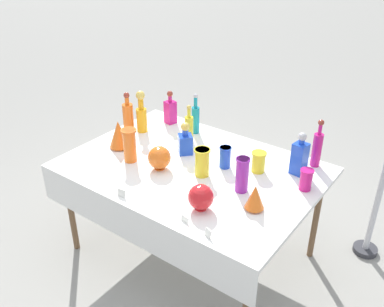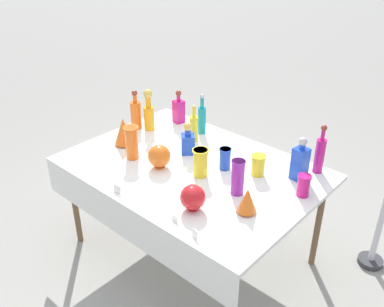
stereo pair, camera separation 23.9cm
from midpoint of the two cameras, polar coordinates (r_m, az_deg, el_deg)
The scene contains 24 objects.
ground_plane at distance 3.37m, azimuth 2.09°, elevation -12.94°, with size 40.00×40.00×0.00m, color gray.
display_table at distance 2.93m, azimuth 1.94°, elevation -2.87°, with size 1.69×1.20×0.76m.
tall_bottle_0 at distance 3.38m, azimuth -3.76°, elevation 5.47°, with size 0.08×0.08×0.34m.
tall_bottle_1 at distance 3.32m, azimuth 3.40°, elevation 4.69°, with size 0.06×0.06×0.33m.
tall_bottle_2 at distance 3.20m, azimuth 2.40°, elevation 3.47°, with size 0.06×0.06×0.29m.
tall_bottle_3 at distance 3.42m, azimuth -5.51°, elevation 5.32°, with size 0.08×0.08×0.32m.
tall_bottle_4 at distance 2.95m, azimuth 18.94°, elevation -0.05°, with size 0.06×0.06×0.34m.
square_decanter_0 at distance 3.51m, azimuth 0.17°, elevation 5.84°, with size 0.09×0.09×0.28m.
square_decanter_1 at distance 2.84m, azimuth 16.59°, elevation -1.08°, with size 0.10×0.10×0.30m.
square_decanter_2 at distance 3.04m, azimuth 1.71°, elevation 1.67°, with size 0.13×0.13×0.24m.
slender_vase_0 at distance 2.87m, azimuth 6.82°, elevation -0.66°, with size 0.08×0.08×0.15m.
slender_vase_1 at distance 2.77m, azimuth 3.61°, elevation -1.18°, with size 0.11×0.11×0.19m.
slender_vase_2 at distance 2.70m, azimuth 17.16°, elevation -4.06°, with size 0.08×0.08×0.14m.
slender_vase_3 at distance 2.61m, azimuth 8.75°, elevation -3.10°, with size 0.09×0.09×0.23m.
slender_vase_4 at distance 2.97m, azimuth -5.78°, elevation 1.52°, with size 0.11×0.11×0.24m.
slender_vase_5 at distance 2.84m, azimuth 11.23°, elevation -1.49°, with size 0.10×0.10×0.14m.
fluted_vase_0 at distance 3.17m, azimuth -6.98°, elevation 2.93°, with size 0.14×0.14×0.21m.
fluted_vase_1 at distance 2.47m, azimuth 10.16°, elevation -6.24°, with size 0.11×0.11×0.16m.
round_bowl_0 at distance 2.47m, azimuth 2.90°, elevation -5.92°, with size 0.15×0.15×0.16m.
round_bowl_1 at distance 2.87m, azimuth -2.01°, elevation -0.41°, with size 0.15×0.15×0.16m.
price_tag_left at distance 2.66m, azimuth -7.38°, elevation -4.79°, with size 0.06×0.01×0.05m, color white.
price_tag_center at distance 2.41m, azimuth 0.54°, elevation -8.72°, with size 0.05×0.01×0.03m, color white.
price_tag_right at distance 2.30m, azimuth 3.45°, elevation -10.72°, with size 0.05×0.01×0.05m, color white.
cardboard_box_behind_left at distance 4.20m, azimuth 6.68°, elevation -1.13°, with size 0.40×0.34×0.40m.
Camera 2 is at (1.68, -1.87, 2.25)m, focal length 40.00 mm.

